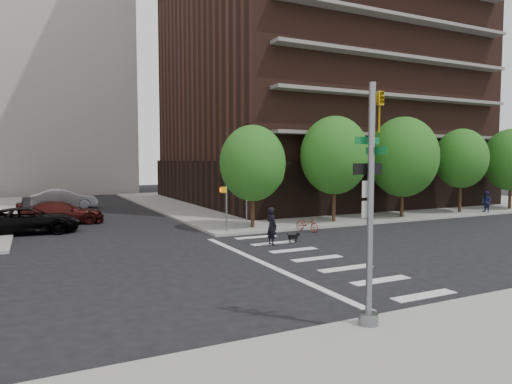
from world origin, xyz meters
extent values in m
plane|color=black|center=(0.00, 0.00, 0.00)|extent=(120.00, 120.00, 0.00)
cube|color=gray|center=(20.50, 23.50, 0.07)|extent=(39.00, 33.00, 0.15)
cube|color=silver|center=(3.00, -6.00, 0.01)|extent=(2.40, 0.50, 0.01)
cube|color=silver|center=(3.00, -4.00, 0.01)|extent=(2.40, 0.50, 0.01)
cube|color=silver|center=(3.00, -2.00, 0.01)|extent=(2.40, 0.50, 0.01)
cube|color=silver|center=(3.00, 0.00, 0.01)|extent=(2.40, 0.50, 0.01)
cube|color=silver|center=(3.00, 2.00, 0.01)|extent=(2.40, 0.50, 0.01)
cube|color=silver|center=(3.00, 4.00, 0.01)|extent=(2.40, 0.50, 0.01)
cube|color=silver|center=(3.00, 6.00, 0.01)|extent=(2.40, 0.50, 0.01)
cube|color=silver|center=(0.50, 0.00, 0.01)|extent=(0.30, 13.00, 0.01)
cube|color=black|center=(18.00, 24.00, 2.15)|extent=(25.50, 25.50, 4.00)
cube|color=maroon|center=(31.20, 14.50, 2.95)|extent=(1.40, 5.00, 0.20)
cylinder|color=#301E11|center=(4.00, 8.50, 1.30)|extent=(0.24, 0.24, 2.30)
sphere|color=#235B19|center=(4.00, 8.50, 4.05)|extent=(4.00, 4.00, 4.00)
cylinder|color=#301E11|center=(10.00, 8.50, 1.45)|extent=(0.24, 0.24, 2.60)
sphere|color=#235B19|center=(10.00, 8.50, 4.55)|extent=(4.50, 4.50, 4.50)
cylinder|color=#301E11|center=(16.00, 8.50, 1.30)|extent=(0.24, 0.24, 2.30)
sphere|color=#235B19|center=(16.00, 8.50, 4.45)|extent=(5.00, 5.00, 5.00)
cylinder|color=#301E11|center=(22.00, 8.50, 1.45)|extent=(0.24, 0.24, 2.60)
sphere|color=#235B19|center=(22.00, 8.50, 4.35)|extent=(4.00, 4.00, 4.00)
cylinder|color=#301E11|center=(28.00, 8.50, 1.30)|extent=(0.24, 0.24, 2.30)
sphere|color=#235B19|center=(28.00, 8.50, 4.25)|extent=(4.50, 4.50, 4.50)
cylinder|color=slate|center=(-0.50, -7.50, 3.15)|extent=(0.16, 0.16, 6.00)
cylinder|color=slate|center=(-0.50, -7.50, 0.30)|extent=(0.50, 0.50, 0.30)
imported|color=gold|center=(-0.25, -7.50, 5.45)|extent=(0.16, 0.20, 1.00)
cube|color=#0A5926|center=(-0.50, -7.35, 4.75)|extent=(0.75, 0.02, 0.18)
cube|color=#0A5926|center=(-0.35, -7.50, 4.50)|extent=(0.02, 0.75, 0.18)
cube|color=black|center=(-0.50, -7.38, 4.05)|extent=(0.90, 0.02, 0.28)
cube|color=silver|center=(-0.50, -7.38, 3.55)|extent=(0.32, 0.02, 0.42)
cube|color=silver|center=(-0.50, -7.38, 3.05)|extent=(0.32, 0.02, 0.42)
cylinder|color=slate|center=(2.00, 7.80, 1.45)|extent=(0.10, 0.10, 2.60)
cube|color=gold|center=(1.80, 7.80, 2.55)|extent=(0.32, 0.25, 0.32)
cylinder|color=slate|center=(3.50, 8.30, 1.25)|extent=(0.08, 0.08, 2.20)
cube|color=gold|center=(3.50, 8.15, 2.15)|extent=(0.64, 0.02, 0.64)
imported|color=black|center=(-8.20, 12.91, 0.76)|extent=(2.90, 5.65, 1.53)
imported|color=#3C1210|center=(-6.29, 16.17, 0.77)|extent=(2.26, 5.33, 1.53)
imported|color=#93959A|center=(-5.50, 26.06, 0.87)|extent=(1.96, 5.34, 1.75)
imported|color=#9F3A2D|center=(6.64, 6.50, 0.45)|extent=(1.04, 1.82, 0.91)
imported|color=black|center=(2.72, 3.65, 0.95)|extent=(0.75, 0.54, 1.90)
cube|color=black|center=(3.99, 3.72, 0.31)|extent=(0.51, 0.31, 0.19)
cube|color=black|center=(4.25, 3.63, 0.43)|extent=(0.17, 0.15, 0.14)
cylinder|color=black|center=(4.14, 3.76, 0.11)|extent=(0.05, 0.05, 0.21)
cylinder|color=black|center=(3.85, 3.67, 0.11)|extent=(0.05, 0.05, 0.21)
imported|color=navy|center=(23.76, 7.50, 0.97)|extent=(0.87, 0.72, 1.64)
camera|label=1|loc=(-7.96, -16.28, 4.29)|focal=32.00mm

